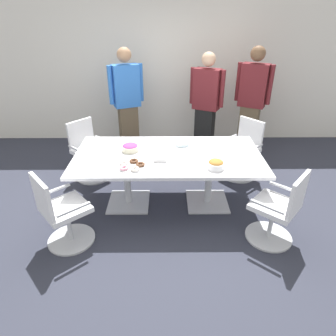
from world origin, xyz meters
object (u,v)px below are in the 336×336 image
office_chair_0 (242,152)px  plate_stack (182,143)px  person_standing_0 (127,101)px  conference_table (168,163)px  snack_bowl_candy_mix (130,147)px  office_chair_2 (62,214)px  office_chair_1 (89,153)px  donut_platter (131,166)px  person_standing_2 (252,101)px  office_chair_3 (278,211)px  snack_bowl_pretzels (216,164)px  napkin_pile (160,157)px  person_standing_1 (206,104)px

office_chair_0 → plate_stack: size_ratio=4.68×
office_chair_0 → person_standing_0: size_ratio=0.49×
conference_table → snack_bowl_candy_mix: bearing=167.5°
snack_bowl_candy_mix → office_chair_2: bearing=-127.2°
office_chair_0 → office_chair_2: size_ratio=1.00×
conference_table → snack_bowl_candy_mix: (-0.50, 0.11, 0.18)m
office_chair_1 → donut_platter: bearing=76.8°
donut_platter → person_standing_2: bearing=45.7°
person_standing_0 → plate_stack: (0.89, -1.37, -0.20)m
conference_table → office_chair_2: bearing=-146.1°
person_standing_0 → person_standing_2: person_standing_2 is taller
office_chair_3 → snack_bowl_pretzels: bearing=101.8°
conference_table → office_chair_3: bearing=-31.7°
conference_table → plate_stack: 0.38m
office_chair_0 → person_standing_2: bearing=-58.7°
office_chair_1 → donut_platter: size_ratio=2.91×
person_standing_0 → napkin_pile: person_standing_0 is taller
office_chair_2 → napkin_pile: 1.31m
person_standing_2 → plate_stack: bearing=73.5°
office_chair_3 → snack_bowl_candy_mix: size_ratio=4.16×
person_standing_0 → snack_bowl_pretzels: person_standing_0 is taller
office_chair_1 → snack_bowl_pretzels: 2.16m
office_chair_0 → snack_bowl_candy_mix: office_chair_0 is taller
person_standing_0 → snack_bowl_candy_mix: size_ratio=8.50×
office_chair_0 → person_standing_2: size_ratio=0.48×
snack_bowl_candy_mix → plate_stack: 0.71m
office_chair_2 → napkin_pile: (1.08, 0.64, 0.38)m
person_standing_1 → snack_bowl_pretzels: size_ratio=9.18×
donut_platter → plate_stack: 0.89m
plate_stack → napkin_pile: (-0.29, -0.44, 0.01)m
snack_bowl_pretzels → napkin_pile: 0.70m
person_standing_0 → napkin_pile: 1.92m
donut_platter → plate_stack: bearing=45.3°
office_chair_3 → conference_table: bearing=99.4°
office_chair_0 → office_chair_1: bearing=50.8°
conference_table → office_chair_3: office_chair_3 is taller
office_chair_0 → person_standing_1: (-0.51, 0.80, 0.54)m
conference_table → person_standing_0: bearing=112.9°
person_standing_2 → napkin_pile: person_standing_2 is taller
person_standing_2 → plate_stack: person_standing_2 is taller
office_chair_0 → snack_bowl_pretzels: bearing=112.0°
office_chair_0 → napkin_pile: size_ratio=5.84×
office_chair_2 → donut_platter: (0.75, 0.45, 0.36)m
office_chair_1 → office_chair_2: bearing=42.7°
person_standing_2 → conference_table: bearing=75.3°
donut_platter → napkin_pile: 0.38m
person_standing_1 → donut_platter: 2.24m
office_chair_2 → person_standing_1: (1.85, 2.39, 0.54)m
office_chair_2 → napkin_pile: size_ratio=5.84×
snack_bowl_pretzels → person_standing_1: bearing=86.7°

